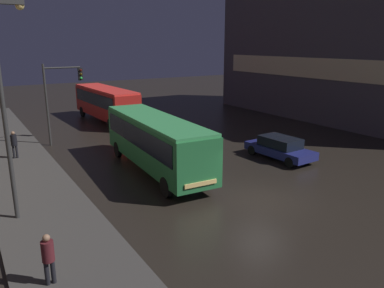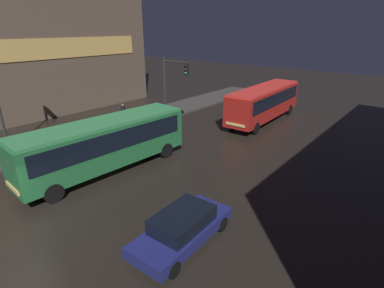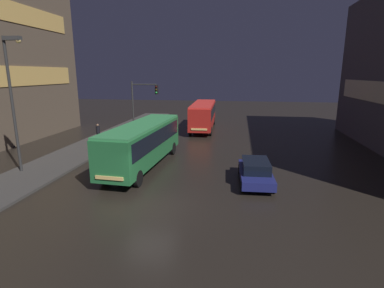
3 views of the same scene
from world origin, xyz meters
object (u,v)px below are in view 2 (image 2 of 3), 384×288
(pedestrian_near, at_px, (123,112))
(traffic_light_main, at_px, (172,81))
(car_taxi, at_px, (183,227))
(bus_near, at_px, (105,141))
(bus_far, at_px, (264,100))

(pedestrian_near, height_order, traffic_light_main, traffic_light_main)
(traffic_light_main, bearing_deg, car_taxi, -45.81)
(bus_near, height_order, car_taxi, bus_near)
(bus_near, relative_size, car_taxi, 2.23)
(car_taxi, xyz_separation_m, traffic_light_main, (-10.82, 11.13, 3.17))
(bus_near, distance_m, bus_far, 15.54)
(car_taxi, bearing_deg, bus_near, -17.31)
(bus_far, relative_size, pedestrian_near, 6.00)
(bus_near, xyz_separation_m, traffic_light_main, (-3.04, 9.10, 1.97))
(pedestrian_near, bearing_deg, bus_near, -138.43)
(bus_near, xyz_separation_m, bus_far, (2.44, 15.35, 0.01))
(car_taxi, bearing_deg, bus_far, -75.59)
(bus_far, bearing_deg, pedestrian_near, 42.07)
(pedestrian_near, bearing_deg, car_taxi, -124.65)
(bus_far, height_order, pedestrian_near, bus_far)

